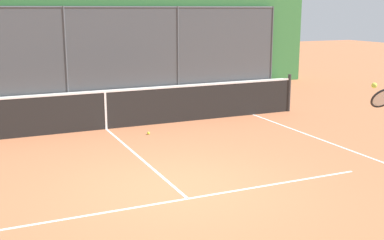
# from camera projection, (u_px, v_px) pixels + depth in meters

# --- Properties ---
(ground_plane) EXTENTS (60.00, 60.00, 0.00)m
(ground_plane) POSITION_uv_depth(u_px,v_px,m) (176.00, 189.00, 8.15)
(ground_plane) COLOR #A8603D
(court_line_markings) EXTENTS (8.42, 9.14, 0.01)m
(court_line_markings) POSITION_uv_depth(u_px,v_px,m) (197.00, 207.00, 7.40)
(court_line_markings) COLOR white
(court_line_markings) RESTS_ON ground
(fence_backdrop) EXTENTS (19.11, 1.37, 3.56)m
(fence_backdrop) POSITION_uv_depth(u_px,v_px,m) (62.00, 43.00, 16.90)
(fence_backdrop) COLOR #474C51
(fence_backdrop) RESTS_ON ground
(tennis_net) EXTENTS (10.81, 0.09, 1.07)m
(tennis_net) POSITION_uv_depth(u_px,v_px,m) (106.00, 109.00, 12.07)
(tennis_net) COLOR #2D2D2D
(tennis_net) RESTS_ON ground
(tennis_ball_near_baseline) EXTENTS (0.07, 0.07, 0.07)m
(tennis_ball_near_baseline) POSITION_uv_depth(u_px,v_px,m) (148.00, 133.00, 11.65)
(tennis_ball_near_baseline) COLOR #CCDB33
(tennis_ball_near_baseline) RESTS_ON ground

